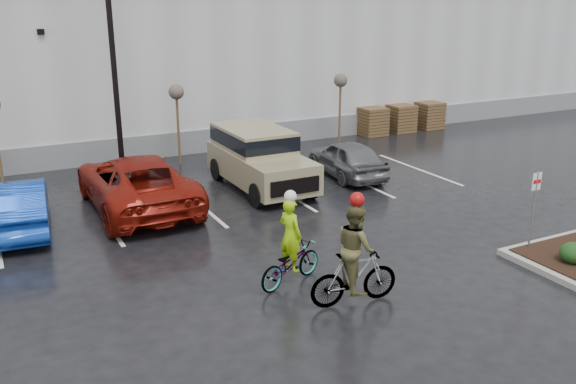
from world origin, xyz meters
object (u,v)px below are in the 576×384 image
lamppost (110,19)px  pallet_stack_b (400,118)px  cyclist_hivis (290,255)px  cyclist_olive (355,265)px  car_grey (347,158)px  car_red (136,182)px  sapling_east (341,84)px  suv_tan (261,160)px  fire_lane_sign (534,202)px  pallet_stack_c (429,115)px  sapling_mid (176,96)px  pallet_stack_a (372,121)px  car_blue (18,205)px

lamppost → pallet_stack_b: lamppost is taller
pallet_stack_b → cyclist_hivis: cyclist_hivis is taller
pallet_stack_b → cyclist_olive: cyclist_olive is taller
lamppost → car_grey: lamppost is taller
car_grey → car_red: bearing=5.3°
pallet_stack_b → cyclist_hivis: size_ratio=0.59×
lamppost → pallet_stack_b: 15.19m
sapling_east → cyclist_hivis: (-8.55, -11.50, -2.02)m
car_grey → cyclist_olive: cyclist_olive is taller
suv_tan → fire_lane_sign: bearing=-65.7°
pallet_stack_c → fire_lane_sign: fire_lane_sign is taller
sapling_mid → cyclist_hivis: bearing=-95.2°
cyclist_olive → lamppost: bearing=17.9°
cyclist_olive → pallet_stack_a: bearing=-28.9°
lamppost → suv_tan: lamppost is taller
lamppost → car_red: bearing=-95.6°
car_blue → car_red: size_ratio=0.73×
pallet_stack_a → car_grey: car_grey is taller
pallet_stack_a → car_blue: bearing=-160.2°
pallet_stack_a → suv_tan: suv_tan is taller
suv_tan → cyclist_olive: (-1.79, -8.58, -0.12)m
cyclist_olive → cyclist_hivis: bearing=34.6°
lamppost → cyclist_olive: (2.23, -12.00, -4.77)m
car_grey → suv_tan: bearing=3.7°
pallet_stack_a → suv_tan: (-8.48, -5.42, 0.35)m
pallet_stack_a → pallet_stack_b: same height
car_blue → cyclist_olive: cyclist_olive is taller
cyclist_hivis → cyclist_olive: bearing=-171.9°
suv_tan → cyclist_olive: 8.76m
pallet_stack_a → car_blue: (-16.32, -5.87, 0.07)m
car_grey → cyclist_olive: size_ratio=1.60×
lamppost → cyclist_hivis: 11.71m
car_blue → fire_lane_sign: bearing=151.4°
sapling_east → cyclist_olive: sapling_east is taller
lamppost → sapling_mid: size_ratio=2.88×
pallet_stack_c → sapling_mid: bearing=-175.8°
fire_lane_sign → cyclist_hivis: cyclist_hivis is taller
pallet_stack_b → suv_tan: suv_tan is taller
fire_lane_sign → car_grey: bearing=92.1°
lamppost → suv_tan: 7.04m
sapling_east → pallet_stack_c: sapling_east is taller
suv_tan → car_grey: bearing=-1.6°
cyclist_hivis → cyclist_olive: 1.70m
pallet_stack_c → cyclist_olive: cyclist_olive is taller
fire_lane_sign → cyclist_hivis: 6.52m
lamppost → cyclist_hivis: lamppost is taller
sapling_east → car_blue: bearing=-160.6°
suv_tan → cyclist_hivis: size_ratio=2.24×
car_blue → car_grey: size_ratio=1.11×
sapling_mid → pallet_stack_a: (10.00, 1.00, -2.05)m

